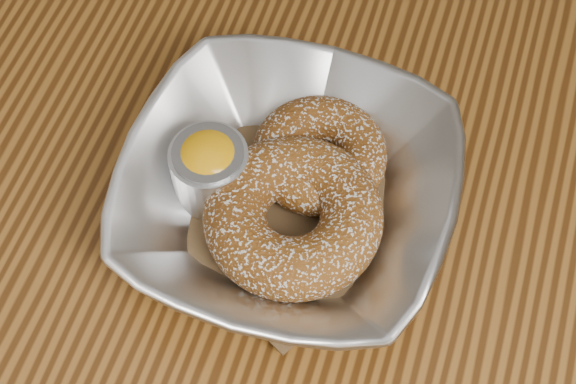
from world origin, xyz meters
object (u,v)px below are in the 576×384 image
(table, at_px, (259,360))
(donut_front, at_px, (293,216))
(ramekin, at_px, (210,169))
(donut_back, at_px, (319,155))
(serving_bowl, at_px, (288,195))

(table, xyz_separation_m, donut_front, (0.01, 0.05, 0.13))
(table, distance_m, donut_front, 0.14)
(table, distance_m, ramekin, 0.16)
(table, bearing_deg, donut_front, 80.93)
(donut_back, distance_m, donut_front, 0.05)
(table, height_order, donut_front, donut_front)
(serving_bowl, relative_size, donut_front, 1.88)
(table, xyz_separation_m, donut_back, (0.01, 0.11, 0.12))
(serving_bowl, relative_size, ramekin, 4.17)
(ramekin, bearing_deg, serving_bowl, 1.11)
(serving_bowl, height_order, donut_back, serving_bowl)
(table, bearing_deg, serving_bowl, 89.83)
(donut_back, bearing_deg, table, -95.76)
(donut_back, relative_size, donut_front, 0.79)
(serving_bowl, height_order, donut_front, serving_bowl)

